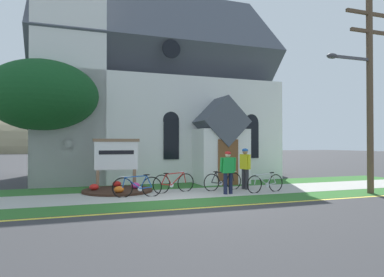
{
  "coord_description": "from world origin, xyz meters",
  "views": [
    {
      "loc": [
        -3.5,
        -10.85,
        1.91
      ],
      "look_at": [
        1.32,
        2.73,
        2.12
      ],
      "focal_mm": 32.58,
      "sensor_mm": 36.0,
      "label": 1
    }
  ],
  "objects": [
    {
      "name": "ground",
      "position": [
        0.0,
        4.0,
        0.0
      ],
      "size": [
        140.0,
        140.0,
        0.0
      ],
      "primitive_type": "plane",
      "color": "#333335"
    },
    {
      "name": "sidewalk_slab",
      "position": [
        1.15,
        1.8,
        0.01
      ],
      "size": [
        32.0,
        2.59,
        0.01
      ],
      "primitive_type": "cube",
      "color": "#A8A59E",
      "rests_on": "ground"
    },
    {
      "name": "grass_verge",
      "position": [
        1.15,
        -0.27,
        0.0
      ],
      "size": [
        32.0,
        1.55,
        0.01
      ],
      "primitive_type": "cube",
      "color": "#2D6628",
      "rests_on": "ground"
    },
    {
      "name": "church_lawn",
      "position": [
        1.15,
        4.19,
        0.0
      ],
      "size": [
        24.0,
        2.17,
        0.01
      ],
      "primitive_type": "cube",
      "color": "#2D6628",
      "rests_on": "ground"
    },
    {
      "name": "curb_paint_stripe",
      "position": [
        1.15,
        -1.19,
        0.0
      ],
      "size": [
        28.0,
        0.16,
        0.01
      ],
      "primitive_type": "cube",
      "color": "yellow",
      "rests_on": "ground"
    },
    {
      "name": "church_building",
      "position": [
        0.56,
        8.92,
        4.93
      ],
      "size": [
        13.04,
        9.85,
        14.23
      ],
      "color": "white",
      "rests_on": "ground"
    },
    {
      "name": "church_sign",
      "position": [
        -1.67,
        3.51,
        1.38
      ],
      "size": [
        1.87,
        0.17,
        2.1
      ],
      "color": "#7F6047",
      "rests_on": "ground"
    },
    {
      "name": "flower_bed",
      "position": [
        -1.68,
        3.09,
        0.07
      ],
      "size": [
        2.74,
        2.74,
        0.34
      ],
      "color": "#382319",
      "rests_on": "ground"
    },
    {
      "name": "bicycle_white",
      "position": [
        0.36,
        2.18,
        0.38
      ],
      "size": [
        1.78,
        0.42,
        0.82
      ],
      "color": "black",
      "rests_on": "ground"
    },
    {
      "name": "bicycle_silver",
      "position": [
        -1.18,
        1.51,
        0.38
      ],
      "size": [
        1.76,
        0.2,
        0.83
      ],
      "color": "black",
      "rests_on": "ground"
    },
    {
      "name": "bicycle_red",
      "position": [
        3.77,
        1.04,
        0.37
      ],
      "size": [
        1.75,
        0.29,
        0.8
      ],
      "color": "black",
      "rests_on": "ground"
    },
    {
      "name": "bicycle_orange",
      "position": [
        2.45,
        2.15,
        0.37
      ],
      "size": [
        1.77,
        0.27,
        0.81
      ],
      "color": "black",
      "rests_on": "ground"
    },
    {
      "name": "cyclist_in_yellow_jersey",
      "position": [
        3.43,
        2.07,
        1.0
      ],
      "size": [
        0.31,
        0.69,
        1.71
      ],
      "color": "#2D2D33",
      "rests_on": "ground"
    },
    {
      "name": "cyclist_in_blue_jersey",
      "position": [
        2.16,
        1.05,
        0.94
      ],
      "size": [
        0.65,
        0.28,
        1.62
      ],
      "color": "#191E38",
      "rests_on": "ground"
    },
    {
      "name": "utility_pole",
      "position": [
        7.33,
        -0.53,
        4.19
      ],
      "size": [
        3.12,
        0.28,
        7.54
      ],
      "color": "brown",
      "rests_on": "ground"
    },
    {
      "name": "roadside_conifer",
      "position": [
        7.3,
        8.24,
        4.5
      ],
      "size": [
        3.52,
        3.52,
        7.32
      ],
      "color": "#4C3823",
      "rests_on": "ground"
    },
    {
      "name": "yard_deciduous_tree",
      "position": [
        -4.57,
        5.66,
        3.99
      ],
      "size": [
        4.76,
        4.76,
        5.55
      ],
      "color": "#4C3823",
      "rests_on": "ground"
    },
    {
      "name": "distant_hill",
      "position": [
        -11.62,
        83.43,
        0.0
      ],
      "size": [
        107.36,
        49.01,
        21.12
      ],
      "primitive_type": "ellipsoid",
      "color": "#847A5B",
      "rests_on": "ground"
    }
  ]
}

